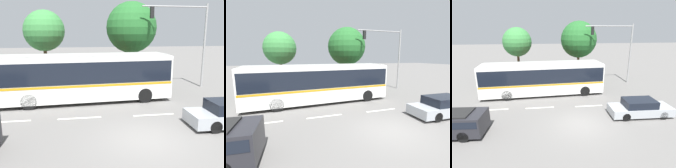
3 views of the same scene
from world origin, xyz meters
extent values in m
plane|color=slate|center=(0.00, 0.00, 0.00)|extent=(140.00, 140.00, 0.00)
cube|color=silver|center=(-2.52, 6.53, 1.69)|extent=(12.01, 3.16, 2.89)
cube|color=black|center=(-2.52, 6.53, 2.16)|extent=(11.77, 3.18, 1.39)
cube|color=#C68C14|center=(-2.52, 6.53, 1.35)|extent=(11.89, 3.18, 0.14)
cube|color=black|center=(3.44, 6.84, 2.04)|extent=(0.17, 2.16, 1.62)
cube|color=#9D9D99|center=(-2.52, 6.53, 3.19)|extent=(11.52, 2.93, 0.10)
cylinder|color=black|center=(1.46, 7.86, 0.50)|extent=(1.01, 0.35, 1.00)
cylinder|color=black|center=(1.58, 5.62, 0.50)|extent=(1.01, 0.35, 1.00)
cylinder|color=black|center=(-6.02, 7.47, 0.50)|extent=(1.01, 0.35, 1.00)
cylinder|color=black|center=(-5.90, 5.23, 0.50)|extent=(1.01, 0.35, 1.00)
cylinder|color=black|center=(3.43, 1.67, 0.31)|extent=(0.62, 0.24, 0.61)
cylinder|color=black|center=(3.38, 0.14, 0.31)|extent=(0.62, 0.24, 0.61)
cylinder|color=gray|center=(7.93, 9.53, 3.50)|extent=(0.18, 0.18, 7.00)
cylinder|color=gray|center=(5.15, 9.53, 6.72)|extent=(5.55, 0.12, 0.12)
cube|color=black|center=(3.21, 9.53, 6.22)|extent=(0.30, 0.22, 0.90)
cylinder|color=red|center=(3.21, 9.65, 6.52)|extent=(0.18, 0.02, 0.18)
cylinder|color=yellow|center=(3.21, 9.65, 6.22)|extent=(0.18, 0.02, 0.18)
cylinder|color=green|center=(3.21, 9.65, 5.92)|extent=(0.18, 0.02, 0.18)
cube|color=#286028|center=(-1.80, 10.56, 0.45)|extent=(6.13, 1.12, 0.91)
cube|color=#B7192D|center=(-1.80, 10.56, 1.24)|extent=(6.01, 1.07, 0.67)
cylinder|color=brown|center=(-5.60, 12.87, 1.76)|extent=(0.31, 0.31, 3.52)
sphere|color=#387F3D|center=(-5.60, 12.87, 4.83)|extent=(3.63, 3.63, 3.63)
cylinder|color=brown|center=(2.18, 12.20, 1.73)|extent=(0.32, 0.32, 3.47)
sphere|color=#236028|center=(2.18, 12.20, 5.12)|extent=(4.58, 4.58, 4.58)
cube|color=silver|center=(-2.89, 3.18, 0.01)|extent=(2.40, 0.16, 0.01)
cube|color=silver|center=(-6.70, 3.25, 0.01)|extent=(2.40, 0.16, 0.01)
cube|color=silver|center=(1.36, 3.04, 0.01)|extent=(2.40, 0.16, 0.01)
camera|label=1|loc=(-3.13, -9.57, 4.65)|focal=38.47mm
camera|label=2|loc=(-5.25, -6.69, 3.95)|focal=25.74mm
camera|label=3|loc=(-2.55, -11.11, 6.49)|focal=29.07mm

